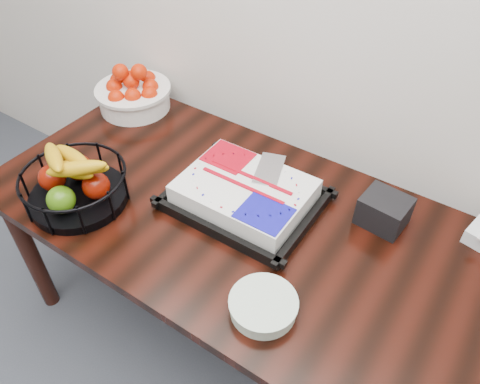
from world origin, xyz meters
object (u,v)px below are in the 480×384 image
Objects in this scene: fruit_basket at (75,184)px; napkin_box at (384,211)px; table at (235,230)px; plate_stack at (263,306)px; tangerine_bowl at (133,90)px; cake_tray at (245,194)px.

fruit_basket is 1.06m from napkin_box.
napkin_box is at bearing 29.03° from table.
plate_stack is 0.54m from napkin_box.
tangerine_bowl is (-0.75, 0.30, 0.18)m from table.
napkin_box is at bearing -2.84° from tangerine_bowl.
napkin_box is (0.43, 0.18, 0.01)m from cake_tray.
tangerine_bowl is at bearing 162.10° from cake_tray.
fruit_basket is 2.41× the size of napkin_box.
cake_tray is at bearing 32.43° from fruit_basket.
table is 0.58m from fruit_basket.
cake_tray is at bearing -17.90° from tangerine_bowl.
tangerine_bowl is 2.20× the size of napkin_box.
table is at bearing 135.94° from plate_stack.
table is 0.14m from cake_tray.
fruit_basket is at bearing -151.74° from napkin_box.
tangerine_bowl is 1.67× the size of plate_stack.
plate_stack is (0.78, -0.02, -0.06)m from fruit_basket.
plate_stack is (0.29, -0.34, -0.02)m from cake_tray.
fruit_basket is (0.26, -0.56, -0.01)m from tangerine_bowl.
cake_tray is 0.44m from plate_stack.
tangerine_bowl reaches higher than plate_stack.
tangerine_bowl reaches higher than fruit_basket.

